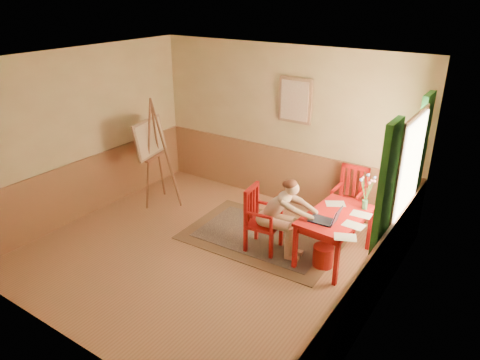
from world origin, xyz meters
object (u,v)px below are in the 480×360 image
Objects in this scene: laptop at (327,219)px; chair_back at (349,199)px; easel at (152,142)px; table at (335,220)px; figure at (280,213)px; chair_left at (261,219)px.

chair_back is at bearing 96.38° from laptop.
easel reaches higher than chair_back.
table is 1.19× the size of chair_back.
table is at bearing 24.23° from figure.
easel is at bearing 176.03° from laptop.
table is 3.49m from easel.
figure reaches higher than chair_back.
chair_back is 0.54× the size of easel.
chair_left is at bearing -160.76° from table.
easel is at bearing -162.71° from chair_back.
chair_left is at bearing -7.24° from easel.
figure is 0.70m from laptop.
figure is at bearing -176.83° from laptop.
laptop is at bearing -83.62° from chair_back.
chair_left is at bearing -175.91° from laptop.
easel reaches higher than chair_left.
chair_back is 1.29m from laptop.
chair_back reaches higher than laptop.
table is 1.08m from chair_left.
chair_back reaches higher than table.
figure is (-0.55, -1.30, 0.15)m from chair_back.
chair_left is 0.52× the size of easel.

